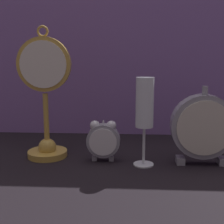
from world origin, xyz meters
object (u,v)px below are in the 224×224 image
at_px(pocket_watch_on_stand, 45,101).
at_px(mantel_clock_silver, 203,127).
at_px(alarm_clock_twin_bell, 103,139).
at_px(champagne_flute, 145,108).

distance_m(pocket_watch_on_stand, mantel_clock_silver, 0.41).
distance_m(pocket_watch_on_stand, alarm_clock_twin_bell, 0.18).
xyz_separation_m(pocket_watch_on_stand, champagne_flute, (0.26, -0.05, -0.01)).
relative_size(mantel_clock_silver, champagne_flute, 0.90).
height_order(alarm_clock_twin_bell, mantel_clock_silver, mantel_clock_silver).
bearing_deg(alarm_clock_twin_bell, mantel_clock_silver, -2.35).
bearing_deg(champagne_flute, pocket_watch_on_stand, 168.97).
bearing_deg(pocket_watch_on_stand, mantel_clock_silver, -5.24).
relative_size(alarm_clock_twin_bell, mantel_clock_silver, 0.54).
xyz_separation_m(pocket_watch_on_stand, mantel_clock_silver, (0.40, -0.04, -0.05)).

